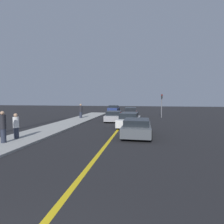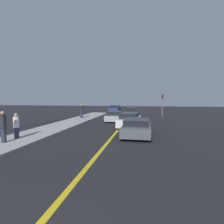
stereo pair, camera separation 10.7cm
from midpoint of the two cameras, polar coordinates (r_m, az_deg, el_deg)
road_center_line at (r=19.23m, az=4.16°, el=-3.42°), size 0.20×60.00×0.01m
sidewalk_left at (r=17.60m, az=-15.55°, el=-4.11°), size 2.89×29.41×0.12m
car_near_right_lane at (r=12.33m, az=8.33°, el=-5.04°), size 2.03×3.96×1.22m
car_ahead_center at (r=16.35m, az=5.95°, el=-2.56°), size 2.06×4.54×1.33m
car_far_distant at (r=20.19m, az=1.06°, el=-1.39°), size 2.06×4.04×1.18m
car_parked_left_lot at (r=25.55m, az=6.43°, el=-0.06°), size 2.01×4.31×1.32m
car_oncoming_far at (r=34.24m, az=0.99°, el=1.10°), size 2.05×4.40×1.30m
pedestrian_near_curb at (r=11.65m, az=-31.78°, el=-4.10°), size 0.33×0.33×1.80m
pedestrian_mid_group at (r=12.53m, az=-28.57°, el=-3.98°), size 0.35×0.35×1.58m
pedestrian_far_standing at (r=22.89m, az=-9.82°, el=0.36°), size 0.42×0.42×1.83m
traffic_light at (r=24.78m, az=16.26°, el=2.84°), size 0.18×0.40×3.20m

